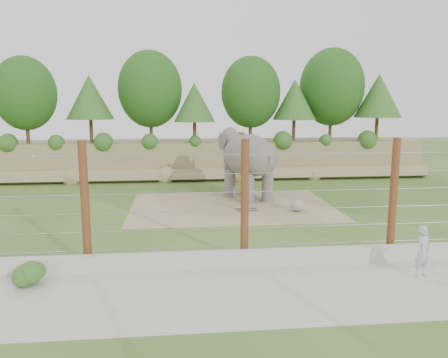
{
  "coord_description": "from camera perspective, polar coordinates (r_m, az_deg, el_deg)",
  "views": [
    {
      "loc": [
        -2.06,
        -18.05,
        5.08
      ],
      "look_at": [
        0.0,
        2.0,
        1.6
      ],
      "focal_mm": 35.0,
      "sensor_mm": 36.0,
      "label": 1
    }
  ],
  "objects": [
    {
      "name": "zookeeper",
      "position": [
        14.32,
        24.59,
        -8.6
      ],
      "size": [
        0.66,
        0.55,
        1.54
      ],
      "primitive_type": "imported",
      "rotation": [
        0.0,
        0.0,
        0.39
      ],
      "color": "#ADB3B7",
      "rests_on": "walkway"
    },
    {
      "name": "walkway",
      "position": [
        12.33,
        4.43,
        -14.54
      ],
      "size": [
        26.0,
        4.0,
        0.01
      ],
      "primitive_type": "cube",
      "color": "#B1AEA4",
      "rests_on": "ground"
    },
    {
      "name": "back_embankment",
      "position": [
        30.86,
        -0.95,
        7.73
      ],
      "size": [
        30.0,
        5.52,
        8.77
      ],
      "color": "#8A7D51",
      "rests_on": "ground"
    },
    {
      "name": "stone_ball",
      "position": [
        21.07,
        9.55,
        -3.34
      ],
      "size": [
        0.64,
        0.64,
        0.64
      ],
      "primitive_type": "sphere",
      "color": "gray",
      "rests_on": "dirt_patch"
    },
    {
      "name": "drain_grate",
      "position": [
        21.14,
        2.95,
        -4.03
      ],
      "size": [
        1.0,
        0.6,
        0.03
      ],
      "primitive_type": "cube",
      "color": "#262628",
      "rests_on": "dirt_patch"
    },
    {
      "name": "elephant",
      "position": [
        23.36,
        3.21,
        1.8
      ],
      "size": [
        3.55,
        4.93,
        3.67
      ],
      "primitive_type": null,
      "rotation": [
        0.0,
        0.0,
        0.4
      ],
      "color": "#615B57",
      "rests_on": "ground"
    },
    {
      "name": "barrier_fence",
      "position": [
        14.05,
        2.72,
        -2.88
      ],
      "size": [
        20.26,
        0.26,
        4.0
      ],
      "color": "#5D2617",
      "rests_on": "ground"
    },
    {
      "name": "ground",
      "position": [
        18.86,
        0.63,
        -5.83
      ],
      "size": [
        90.0,
        90.0,
        0.0
      ],
      "primitive_type": "plane",
      "color": "#346425",
      "rests_on": "ground"
    },
    {
      "name": "retaining_wall",
      "position": [
        14.07,
        2.97,
        -10.3
      ],
      "size": [
        26.0,
        0.35,
        0.5
      ],
      "primitive_type": "cube",
      "color": "#B1AEA4",
      "rests_on": "ground"
    },
    {
      "name": "walkway_shrub",
      "position": [
        13.82,
        -24.11,
        -11.16
      ],
      "size": [
        0.65,
        0.65,
        0.65
      ],
      "primitive_type": "sphere",
      "color": "#235B1A",
      "rests_on": "walkway"
    },
    {
      "name": "dirt_patch",
      "position": [
        21.8,
        1.04,
        -3.65
      ],
      "size": [
        10.0,
        7.0,
        0.02
      ],
      "primitive_type": "cube",
      "color": "#A28462",
      "rests_on": "ground"
    }
  ]
}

